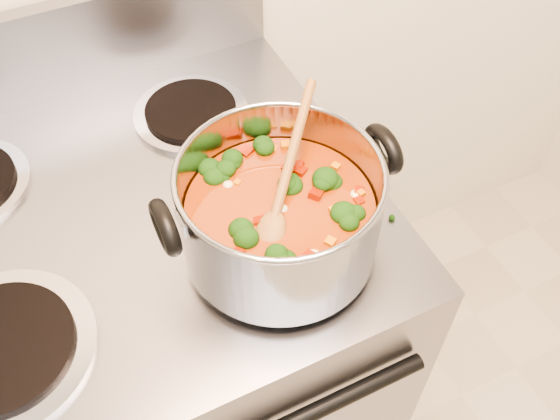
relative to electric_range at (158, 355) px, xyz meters
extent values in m
cube|color=gray|center=(0.00, 0.00, -0.01)|extent=(0.77, 0.67, 0.92)
cube|color=gray|center=(0.00, 0.31, 0.53)|extent=(0.77, 0.03, 0.16)
cylinder|color=#A5A5AD|center=(-0.18, -0.15, 0.46)|extent=(0.23, 0.23, 0.01)
cylinder|color=black|center=(-0.18, -0.15, 0.46)|extent=(0.18, 0.18, 0.01)
cylinder|color=#A5A5AD|center=(0.18, -0.15, 0.46)|extent=(0.23, 0.23, 0.01)
cylinder|color=black|center=(0.18, -0.15, 0.46)|extent=(0.18, 0.18, 0.01)
cylinder|color=#A5A5AD|center=(0.18, 0.15, 0.46)|extent=(0.19, 0.19, 0.01)
cylinder|color=black|center=(0.18, 0.15, 0.46)|extent=(0.15, 0.15, 0.01)
cylinder|color=#97979E|center=(0.19, -0.17, 0.54)|extent=(0.26, 0.26, 0.14)
torus|color=#97979E|center=(0.19, -0.17, 0.61)|extent=(0.26, 0.26, 0.01)
cylinder|color=#7F320B|center=(0.19, -0.17, 0.51)|extent=(0.24, 0.24, 0.08)
torus|color=black|center=(0.05, -0.17, 0.59)|extent=(0.02, 0.08, 0.08)
torus|color=black|center=(0.34, -0.17, 0.59)|extent=(0.02, 0.08, 0.08)
ellipsoid|color=black|center=(0.10, -0.22, 0.55)|extent=(0.04, 0.04, 0.03)
ellipsoid|color=black|center=(0.28, -0.16, 0.55)|extent=(0.04, 0.04, 0.03)
ellipsoid|color=black|center=(0.11, -0.18, 0.55)|extent=(0.04, 0.04, 0.03)
ellipsoid|color=black|center=(0.16, -0.12, 0.55)|extent=(0.04, 0.04, 0.03)
ellipsoid|color=black|center=(0.22, -0.13, 0.55)|extent=(0.04, 0.04, 0.03)
ellipsoid|color=black|center=(0.22, -0.21, 0.55)|extent=(0.04, 0.04, 0.03)
ellipsoid|color=black|center=(0.16, -0.14, 0.55)|extent=(0.04, 0.04, 0.03)
ellipsoid|color=black|center=(0.22, -0.10, 0.55)|extent=(0.04, 0.04, 0.03)
ellipsoid|color=black|center=(0.13, -0.08, 0.55)|extent=(0.04, 0.04, 0.03)
ellipsoid|color=maroon|center=(0.29, -0.18, 0.55)|extent=(0.01, 0.01, 0.01)
ellipsoid|color=maroon|center=(0.17, -0.15, 0.55)|extent=(0.01, 0.01, 0.01)
ellipsoid|color=maroon|center=(0.25, -0.12, 0.55)|extent=(0.01, 0.01, 0.01)
ellipsoid|color=maroon|center=(0.20, -0.06, 0.55)|extent=(0.01, 0.01, 0.01)
ellipsoid|color=maroon|center=(0.10, -0.20, 0.55)|extent=(0.01, 0.01, 0.01)
ellipsoid|color=maroon|center=(0.23, -0.09, 0.55)|extent=(0.01, 0.01, 0.01)
ellipsoid|color=maroon|center=(0.15, -0.12, 0.55)|extent=(0.01, 0.01, 0.01)
ellipsoid|color=maroon|center=(0.28, -0.22, 0.55)|extent=(0.01, 0.01, 0.01)
ellipsoid|color=maroon|center=(0.15, -0.08, 0.55)|extent=(0.01, 0.01, 0.01)
ellipsoid|color=maroon|center=(0.14, -0.17, 0.55)|extent=(0.01, 0.01, 0.01)
ellipsoid|color=maroon|center=(0.18, -0.25, 0.55)|extent=(0.01, 0.01, 0.01)
ellipsoid|color=maroon|center=(0.26, -0.14, 0.55)|extent=(0.01, 0.01, 0.01)
ellipsoid|color=#BE680A|center=(0.14, -0.20, 0.55)|extent=(0.01, 0.01, 0.01)
ellipsoid|color=#BE680A|center=(0.12, -0.21, 0.55)|extent=(0.01, 0.01, 0.01)
ellipsoid|color=#BE680A|center=(0.19, -0.12, 0.55)|extent=(0.01, 0.01, 0.01)
ellipsoid|color=#BE680A|center=(0.23, -0.11, 0.55)|extent=(0.01, 0.01, 0.01)
ellipsoid|color=#BE680A|center=(0.13, -0.15, 0.55)|extent=(0.01, 0.01, 0.01)
ellipsoid|color=#BE680A|center=(0.09, -0.14, 0.55)|extent=(0.01, 0.01, 0.01)
ellipsoid|color=#BE680A|center=(0.21, -0.08, 0.55)|extent=(0.01, 0.01, 0.01)
ellipsoid|color=#BE680A|center=(0.18, -0.27, 0.55)|extent=(0.01, 0.01, 0.01)
ellipsoid|color=beige|center=(0.09, -0.18, 0.55)|extent=(0.02, 0.02, 0.01)
ellipsoid|color=beige|center=(0.20, -0.14, 0.55)|extent=(0.02, 0.02, 0.01)
ellipsoid|color=beige|center=(0.21, -0.07, 0.55)|extent=(0.02, 0.02, 0.01)
ellipsoid|color=beige|center=(0.14, -0.13, 0.55)|extent=(0.02, 0.02, 0.01)
ellipsoid|color=beige|center=(0.14, -0.23, 0.55)|extent=(0.02, 0.02, 0.01)
ellipsoid|color=olive|center=(0.16, -0.20, 0.55)|extent=(0.07, 0.07, 0.04)
cylinder|color=olive|center=(0.23, -0.12, 0.59)|extent=(0.15, 0.16, 0.09)
ellipsoid|color=black|center=(0.00, -0.07, 0.46)|extent=(0.01, 0.01, 0.01)
ellipsoid|color=black|center=(0.16, -0.32, 0.46)|extent=(0.01, 0.01, 0.01)
ellipsoid|color=black|center=(0.30, -0.29, 0.46)|extent=(0.01, 0.01, 0.01)
camera|label=1|loc=(-0.03, -0.62, 1.16)|focal=40.00mm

